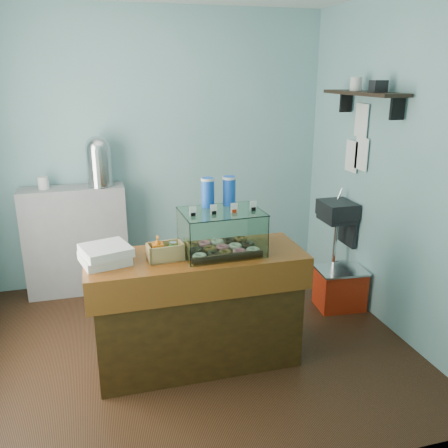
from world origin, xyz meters
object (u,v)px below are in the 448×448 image
object	(u,v)px
counter	(197,309)
red_cooler	(340,288)
coffee_urn	(99,160)
display_case	(221,229)

from	to	relation	value
counter	red_cooler	size ratio (longest dim) A/B	3.35
counter	red_cooler	xyz separation A→B (m)	(1.51, 0.52, -0.26)
counter	coffee_urn	bearing A→B (deg)	111.74
counter	coffee_urn	xyz separation A→B (m)	(-0.62, 1.55, 0.90)
display_case	coffee_urn	size ratio (longest dim) A/B	1.21
counter	coffee_urn	size ratio (longest dim) A/B	3.24
red_cooler	display_case	bearing A→B (deg)	-154.60
display_case	red_cooler	xyz separation A→B (m)	(1.32, 0.49, -0.87)
coffee_urn	red_cooler	distance (m)	2.64
coffee_urn	red_cooler	bearing A→B (deg)	-25.90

